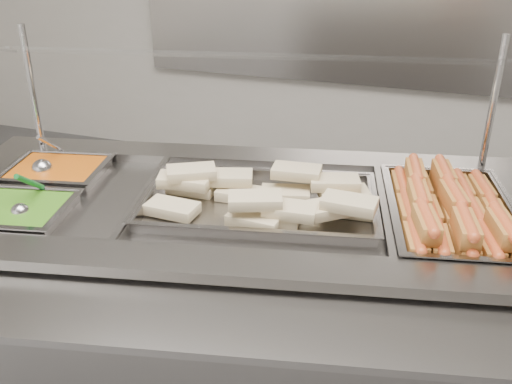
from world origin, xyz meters
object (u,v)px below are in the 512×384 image
(steam_counter, at_px, (241,317))
(sneeze_guard, at_px, (248,61))
(pan_wraps, at_px, (259,207))
(serving_spoon, at_px, (22,207))
(pan_hotdogs, at_px, (450,222))
(ladle, at_px, (43,168))

(steam_counter, bearing_deg, sneeze_guard, 101.84)
(pan_wraps, relative_size, serving_spoon, 4.26)
(pan_hotdogs, bearing_deg, sneeze_guard, 172.56)
(pan_hotdogs, bearing_deg, steam_counter, -168.17)
(sneeze_guard, bearing_deg, pan_wraps, -62.82)
(pan_wraps, bearing_deg, sneeze_guard, 117.18)
(steam_counter, height_order, ladle, ladle)
(sneeze_guard, bearing_deg, pan_hotdogs, -7.44)
(steam_counter, bearing_deg, serving_spoon, -154.47)
(ladle, bearing_deg, steam_counter, 1.04)
(pan_hotdogs, distance_m, pan_wraps, 0.52)
(sneeze_guard, height_order, serving_spoon, sneeze_guard)
(pan_wraps, bearing_deg, ladle, -178.11)
(sneeze_guard, xyz_separation_m, pan_hotdogs, (0.61, -0.08, -0.37))
(steam_counter, height_order, serving_spoon, serving_spoon)
(serving_spoon, bearing_deg, pan_hotdogs, 18.73)
(steam_counter, distance_m, serving_spoon, 0.72)
(ladle, bearing_deg, pan_hotdogs, 6.14)
(pan_wraps, bearing_deg, pan_hotdogs, 11.83)
(sneeze_guard, xyz_separation_m, serving_spoon, (-0.49, -0.45, -0.33))
(sneeze_guard, height_order, ladle, sneeze_guard)
(steam_counter, xyz_separation_m, serving_spoon, (-0.53, -0.25, 0.42))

